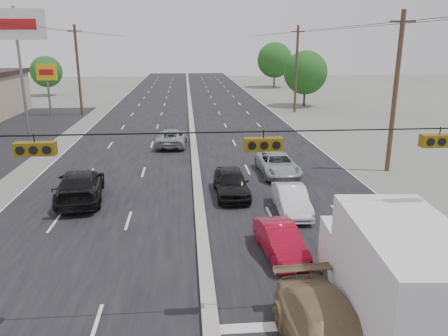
{
  "coord_description": "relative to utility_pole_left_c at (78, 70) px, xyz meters",
  "views": [
    {
      "loc": [
        -0.58,
        -11.41,
        8.11
      ],
      "look_at": [
        1.22,
        8.98,
        2.2
      ],
      "focal_mm": 35.0,
      "sensor_mm": 36.0,
      "label": 1
    }
  ],
  "objects": [
    {
      "name": "box_truck",
      "position": [
        17.51,
        -41.15,
        -3.25
      ],
      "size": [
        3.06,
        7.33,
        3.63
      ],
      "rotation": [
        0.0,
        0.0,
        -0.08
      ],
      "color": "black",
      "rests_on": "ground"
    },
    {
      "name": "queue_car_c",
      "position": [
        17.63,
        -25.26,
        -4.44
      ],
      "size": [
        2.3,
        4.83,
        1.33
      ],
      "primitive_type": "imported",
      "rotation": [
        0.0,
        0.0,
        0.02
      ],
      "color": "#A2A3A9",
      "rests_on": "ground"
    },
    {
      "name": "oncoming_far",
      "position": [
        10.76,
        -16.59,
        -4.42
      ],
      "size": [
        2.55,
        5.07,
        1.38
      ],
      "primitive_type": "imported",
      "rotation": [
        0.0,
        0.0,
        3.09
      ],
      "color": "#94979B",
      "rests_on": "ground"
    },
    {
      "name": "utility_pole_right_c",
      "position": [
        25.0,
        0.0,
        0.0
      ],
      "size": [
        1.6,
        0.3,
        10.0
      ],
      "color": "#422D1E",
      "rests_on": "ground"
    },
    {
      "name": "ground",
      "position": [
        12.5,
        -40.0,
        -5.11
      ],
      "size": [
        200.0,
        200.0,
        0.0
      ],
      "primitive_type": "plane",
      "color": "#606356",
      "rests_on": "ground"
    },
    {
      "name": "utility_pole_right_b",
      "position": [
        25.0,
        -25.0,
        0.0
      ],
      "size": [
        1.6,
        0.3,
        10.0
      ],
      "color": "#422D1E",
      "rests_on": "ground"
    },
    {
      "name": "utility_pole_left_c",
      "position": [
        0.0,
        0.0,
        0.0
      ],
      "size": [
        1.6,
        0.3,
        10.0
      ],
      "color": "#422D1E",
      "rests_on": "ground"
    },
    {
      "name": "pole_sign_far",
      "position": [
        -3.5,
        -0.0,
        -0.7
      ],
      "size": [
        2.2,
        0.25,
        6.0
      ],
      "color": "slate",
      "rests_on": "ground"
    },
    {
      "name": "traffic_signals",
      "position": [
        13.9,
        -40.0,
        0.39
      ],
      "size": [
        25.0,
        0.3,
        0.54
      ],
      "color": "black",
      "rests_on": "ground"
    },
    {
      "name": "pole_sign_billboard",
      "position": [
        -2.0,
        -12.0,
        3.76
      ],
      "size": [
        5.0,
        0.25,
        11.0
      ],
      "color": "slate",
      "rests_on": "ground"
    },
    {
      "name": "queue_car_a",
      "position": [
        14.3,
        -28.95,
        -4.36
      ],
      "size": [
        1.83,
        4.39,
        1.49
      ],
      "primitive_type": "imported",
      "rotation": [
        0.0,
        0.0,
        0.02
      ],
      "color": "black",
      "rests_on": "ground"
    },
    {
      "name": "red_sedan",
      "position": [
        15.5,
        -36.03,
        -4.49
      ],
      "size": [
        1.69,
        3.85,
        1.23
      ],
      "primitive_type": "imported",
      "rotation": [
        0.0,
        0.0,
        0.11
      ],
      "color": "#A30A22",
      "rests_on": "ground"
    },
    {
      "name": "tree_right_mid",
      "position": [
        27.5,
        5.0,
        -0.77
      ],
      "size": [
        5.6,
        5.6,
        7.14
      ],
      "color": "#382619",
      "rests_on": "ground"
    },
    {
      "name": "center_median",
      "position": [
        12.5,
        -10.0,
        -5.01
      ],
      "size": [
        0.5,
        160.0,
        0.2
      ],
      "primitive_type": "cube",
      "color": "gray",
      "rests_on": "ground"
    },
    {
      "name": "tree_right_far",
      "position": [
        28.5,
        30.0,
        -0.15
      ],
      "size": [
        6.4,
        6.4,
        8.16
      ],
      "color": "#382619",
      "rests_on": "ground"
    },
    {
      "name": "tree_left_far",
      "position": [
        -9.5,
        20.0,
        -1.39
      ],
      "size": [
        4.8,
        4.8,
        6.12
      ],
      "color": "#382619",
      "rests_on": "ground"
    },
    {
      "name": "oncoming_near",
      "position": [
        6.26,
        -28.88,
        -4.29
      ],
      "size": [
        2.98,
        5.87,
        1.63
      ],
      "primitive_type": "imported",
      "rotation": [
        0.0,
        0.0,
        3.27
      ],
      "color": "black",
      "rests_on": "ground"
    },
    {
      "name": "queue_car_b",
      "position": [
        16.98,
        -31.67,
        -4.45
      ],
      "size": [
        1.54,
        4.03,
        1.31
      ],
      "primitive_type": "imported",
      "rotation": [
        0.0,
        0.0,
        -0.04
      ],
      "color": "silver",
      "rests_on": "ground"
    },
    {
      "name": "road_surface",
      "position": [
        12.5,
        -10.0,
        -5.11
      ],
      "size": [
        20.0,
        160.0,
        0.02
      ],
      "primitive_type": "cube",
      "color": "black",
      "rests_on": "ground"
    }
  ]
}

